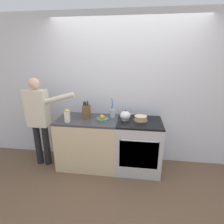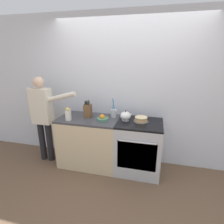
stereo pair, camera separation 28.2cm
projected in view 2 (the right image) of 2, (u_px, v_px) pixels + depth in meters
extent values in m
plane|color=brown|center=(120.00, 178.00, 2.85)|extent=(16.00, 16.00, 0.00)
cube|color=silver|center=(128.00, 92.00, 3.04)|extent=(8.00, 0.04, 2.60)
cube|color=beige|center=(89.00, 142.00, 3.14)|extent=(1.03, 0.62, 0.85)
cube|color=#3D3D42|center=(88.00, 119.00, 3.01)|extent=(1.03, 0.62, 0.03)
cube|color=#B7BABF|center=(138.00, 148.00, 2.94)|extent=(0.73, 0.62, 0.85)
cube|color=black|center=(137.00, 156.00, 2.65)|extent=(0.60, 0.01, 0.47)
cylinder|color=#B7BABF|center=(137.00, 142.00, 2.55)|extent=(0.55, 0.02, 0.02)
cube|color=black|center=(140.00, 123.00, 2.81)|extent=(0.73, 0.62, 0.03)
cylinder|color=#4C4C51|center=(141.00, 121.00, 2.83)|extent=(0.25, 0.25, 0.01)
cylinder|color=tan|center=(141.00, 120.00, 2.82)|extent=(0.20, 0.20, 0.03)
cylinder|color=tan|center=(141.00, 118.00, 2.81)|extent=(0.19, 0.19, 0.03)
cylinder|color=beige|center=(141.00, 117.00, 2.80)|extent=(0.20, 0.20, 0.01)
cylinder|color=white|center=(125.00, 120.00, 2.89)|extent=(0.12, 0.12, 0.01)
ellipsoid|color=white|center=(126.00, 116.00, 2.87)|extent=(0.18, 0.18, 0.15)
cone|color=white|center=(131.00, 115.00, 2.84)|extent=(0.09, 0.04, 0.08)
sphere|color=black|center=(126.00, 111.00, 2.84)|extent=(0.02, 0.02, 0.02)
cube|color=brown|center=(88.00, 111.00, 3.02)|extent=(0.11, 0.14, 0.22)
cylinder|color=black|center=(85.00, 103.00, 2.95)|extent=(0.01, 0.03, 0.07)
cylinder|color=black|center=(87.00, 103.00, 2.94)|extent=(0.01, 0.03, 0.06)
cylinder|color=black|center=(88.00, 103.00, 2.93)|extent=(0.01, 0.04, 0.09)
cylinder|color=black|center=(86.00, 103.00, 2.98)|extent=(0.01, 0.03, 0.06)
cylinder|color=black|center=(87.00, 103.00, 2.97)|extent=(0.01, 0.03, 0.07)
cylinder|color=black|center=(89.00, 103.00, 2.96)|extent=(0.01, 0.03, 0.06)
cylinder|color=black|center=(86.00, 102.00, 3.01)|extent=(0.01, 0.03, 0.07)
cylinder|color=#B7BABF|center=(114.00, 113.00, 3.01)|extent=(0.10, 0.10, 0.14)
cylinder|color=teal|center=(113.00, 108.00, 2.99)|extent=(0.03, 0.06, 0.24)
cylinder|color=teal|center=(114.00, 107.00, 2.95)|extent=(0.05, 0.03, 0.28)
cylinder|color=teal|center=(114.00, 107.00, 2.95)|extent=(0.05, 0.02, 0.30)
cylinder|color=#4C7F66|center=(103.00, 119.00, 2.89)|extent=(0.20, 0.20, 0.04)
sphere|color=orange|center=(103.00, 117.00, 2.89)|extent=(0.07, 0.07, 0.07)
sphere|color=orange|center=(102.00, 117.00, 2.87)|extent=(0.08, 0.08, 0.08)
cube|color=white|center=(68.00, 115.00, 2.86)|extent=(0.07, 0.07, 0.18)
pyramid|color=#E0BC4C|center=(68.00, 108.00, 2.82)|extent=(0.07, 0.07, 0.03)
cylinder|color=black|center=(42.00, 141.00, 3.28)|extent=(0.11, 0.11, 0.75)
cylinder|color=black|center=(50.00, 142.00, 3.24)|extent=(0.11, 0.11, 0.75)
cube|color=beige|center=(41.00, 106.00, 3.05)|extent=(0.34, 0.20, 0.62)
cylinder|color=beige|center=(31.00, 103.00, 3.08)|extent=(0.08, 0.08, 0.53)
cylinder|color=beige|center=(61.00, 97.00, 2.90)|extent=(0.53, 0.08, 0.21)
sphere|color=beige|center=(38.00, 82.00, 2.92)|extent=(0.18, 0.18, 0.18)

